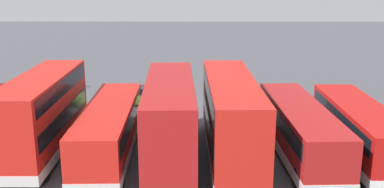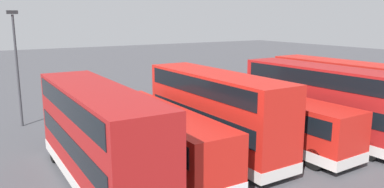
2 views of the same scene
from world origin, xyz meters
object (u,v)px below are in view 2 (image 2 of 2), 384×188
at_px(bus_double_decker_third, 349,93).
at_px(car_hatchback_silver, 188,99).
at_px(bus_single_deck_fifth, 271,117).
at_px(bus_double_decker_far_end, 98,135).
at_px(bus_single_deck_second, 378,98).
at_px(lamp_post_tall, 17,60).
at_px(car_small_green, 99,112).
at_px(bus_single_deck_seventh, 161,136).
at_px(bus_double_decker_fourth, 321,100).
at_px(bus_double_decker_sixth, 215,111).

bearing_deg(bus_double_decker_third, car_hatchback_silver, -61.27).
relative_size(bus_single_deck_fifth, bus_double_decker_far_end, 1.00).
xyz_separation_m(bus_single_deck_second, bus_single_deck_fifth, (10.75, 0.01, -0.00)).
xyz_separation_m(bus_single_deck_second, lamp_post_tall, (23.07, -11.92, 3.04)).
xyz_separation_m(bus_double_decker_third, lamp_post_tall, (19.15, -12.25, 2.22)).
distance_m(bus_single_deck_second, bus_double_decker_third, 4.02).
height_order(bus_double_decker_far_end, car_small_green, bus_double_decker_far_end).
bearing_deg(bus_single_deck_fifth, bus_single_deck_seventh, -1.91).
xyz_separation_m(bus_single_deck_seventh, lamp_post_tall, (5.01, -11.68, 3.05)).
relative_size(bus_single_deck_second, bus_double_decker_far_end, 1.01).
relative_size(bus_double_decker_far_end, lamp_post_tall, 1.41).
height_order(bus_single_deck_fifth, car_hatchback_silver, bus_single_deck_fifth).
relative_size(bus_double_decker_third, car_hatchback_silver, 2.72).
distance_m(bus_double_decker_fourth, car_small_green, 15.48).
xyz_separation_m(bus_double_decker_fourth, bus_single_deck_fifth, (3.47, -0.75, -0.83)).
bearing_deg(bus_double_decker_sixth, bus_double_decker_third, 176.08).
distance_m(bus_single_deck_fifth, bus_double_decker_sixth, 3.96).
bearing_deg(bus_double_decker_far_end, car_hatchback_silver, -135.55).
xyz_separation_m(bus_double_decker_fourth, lamp_post_tall, (15.79, -12.68, 2.22)).
bearing_deg(car_small_green, lamp_post_tall, -18.50).
bearing_deg(car_hatchback_silver, bus_double_decker_sixth, 66.37).
xyz_separation_m(bus_double_decker_fourth, bus_single_deck_seventh, (10.78, -1.00, -0.83)).
relative_size(bus_double_decker_sixth, car_small_green, 2.30).
xyz_separation_m(bus_double_decker_far_end, lamp_post_tall, (1.53, -12.38, 2.22)).
relative_size(car_small_green, lamp_post_tall, 0.57).
distance_m(bus_double_decker_far_end, car_hatchback_silver, 16.22).
bearing_deg(car_hatchback_silver, bus_single_deck_seventh, 52.85).
distance_m(bus_double_decker_third, bus_double_decker_sixth, 10.70).
height_order(car_hatchback_silver, lamp_post_tall, lamp_post_tall).
relative_size(bus_single_deck_second, lamp_post_tall, 1.43).
xyz_separation_m(bus_double_decker_third, bus_single_deck_fifth, (6.83, -0.32, -0.83)).
bearing_deg(bus_single_deck_fifth, car_small_green, -54.55).
bearing_deg(car_small_green, bus_double_decker_sixth, 109.31).
height_order(bus_double_decker_fourth, bus_double_decker_far_end, same).
distance_m(bus_double_decker_third, bus_double_decker_far_end, 17.62).
height_order(bus_double_decker_third, bus_double_decker_fourth, same).
relative_size(bus_single_deck_second, car_small_green, 2.50).
bearing_deg(bus_double_decker_sixth, bus_single_deck_seventh, 2.79).
bearing_deg(bus_single_deck_fifth, bus_double_decker_fourth, 167.76).
distance_m(car_hatchback_silver, lamp_post_tall, 13.67).
bearing_deg(bus_double_decker_far_end, lamp_post_tall, -82.97).
height_order(bus_double_decker_fourth, car_hatchback_silver, bus_double_decker_fourth).
height_order(bus_double_decker_sixth, car_small_green, bus_double_decker_sixth).
xyz_separation_m(bus_single_deck_second, bus_double_decker_fourth, (7.28, 0.76, 0.83)).
bearing_deg(bus_single_deck_fifth, bus_double_decker_sixth, -6.12).
xyz_separation_m(bus_double_decker_third, bus_double_decker_fourth, (3.36, 0.43, -0.00)).
height_order(bus_single_deck_seventh, lamp_post_tall, lamp_post_tall).
distance_m(bus_single_deck_seventh, car_small_green, 10.04).
distance_m(bus_double_decker_far_end, lamp_post_tall, 12.67).
xyz_separation_m(bus_double_decker_fourth, bus_double_decker_sixth, (7.32, -1.16, -0.00)).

